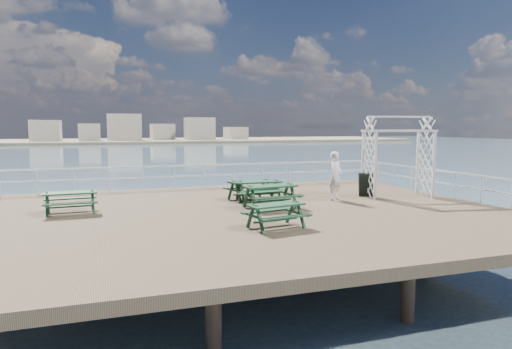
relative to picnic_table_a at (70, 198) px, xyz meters
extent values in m
cube|color=brown|center=(5.73, -1.54, -0.68)|extent=(18.00, 14.00, 0.30)
plane|color=#405A6D|center=(5.73, 38.46, -2.53)|extent=(300.00, 300.00, 0.00)
cube|color=tan|center=(20.73, 133.46, -2.13)|extent=(160.00, 40.00, 0.80)
cube|color=beige|center=(-14.27, 130.46, 1.27)|extent=(8.00, 8.00, 6.00)
cube|color=beige|center=(-2.27, 130.46, 0.77)|extent=(6.00, 8.00, 5.00)
cube|color=beige|center=(7.73, 130.46, 2.27)|extent=(10.00, 8.00, 8.00)
cube|color=beige|center=(19.73, 130.46, 0.77)|extent=(7.00, 8.00, 5.00)
cube|color=beige|center=(30.73, 130.46, 1.77)|extent=(9.00, 8.00, 7.00)
cube|color=beige|center=(43.73, 130.46, 0.27)|extent=(6.00, 8.00, 4.00)
cylinder|color=brown|center=(-1.77, 3.96, -1.88)|extent=(0.36, 0.36, 2.10)
cylinder|color=brown|center=(13.23, 3.96, -1.88)|extent=(0.36, 0.36, 2.10)
cube|color=silver|center=(5.73, 5.31, 0.52)|extent=(17.70, 0.07, 0.07)
cube|color=silver|center=(5.73, 5.31, 0.02)|extent=(17.70, 0.05, 0.05)
cube|color=silver|center=(14.58, -1.54, 0.52)|extent=(0.07, 13.70, 0.07)
cube|color=silver|center=(14.58, -1.54, 0.02)|extent=(0.05, 13.70, 0.05)
cube|color=#13351F|center=(0.00, 0.00, 0.17)|extent=(1.73, 0.74, 0.06)
cube|color=#13351F|center=(-0.03, 0.56, -0.10)|extent=(1.71, 0.32, 0.05)
cube|color=#13351F|center=(0.03, -0.56, -0.10)|extent=(1.71, 0.32, 0.05)
cube|color=#13351F|center=(-0.71, -0.04, -0.12)|extent=(0.14, 1.37, 0.06)
cube|color=#13351F|center=(0.71, 0.04, -0.12)|extent=(0.14, 1.37, 0.06)
cube|color=#13351F|center=(-0.72, 0.25, -0.17)|extent=(0.10, 0.49, 0.83)
cube|color=#13351F|center=(-0.69, -0.32, -0.17)|extent=(0.10, 0.49, 0.83)
cube|color=#13351F|center=(0.69, 0.32, -0.17)|extent=(0.10, 0.49, 0.83)
cube|color=#13351F|center=(0.72, -0.25, -0.17)|extent=(0.10, 0.49, 0.83)
cube|color=#13351F|center=(0.00, 0.00, -0.29)|extent=(1.51, 0.15, 0.06)
cube|color=#13351F|center=(6.88, 0.58, 0.21)|extent=(1.79, 0.70, 0.06)
cube|color=#13351F|center=(6.88, 1.18, -0.08)|extent=(1.79, 0.25, 0.05)
cube|color=#13351F|center=(6.88, -0.02, -0.08)|extent=(1.79, 0.25, 0.05)
cube|color=#13351F|center=(6.13, 0.58, -0.10)|extent=(0.08, 1.44, 0.06)
cube|color=#13351F|center=(7.63, 0.58, -0.10)|extent=(0.08, 1.44, 0.06)
cube|color=#13351F|center=(6.13, 0.88, -0.15)|extent=(0.08, 0.51, 0.87)
cube|color=#13351F|center=(6.13, 0.28, -0.15)|extent=(0.08, 0.51, 0.87)
cube|color=#13351F|center=(7.63, 0.87, -0.15)|extent=(0.08, 0.51, 0.87)
cube|color=#13351F|center=(7.63, 0.28, -0.15)|extent=(0.08, 0.51, 0.87)
cube|color=#13351F|center=(6.88, 0.58, -0.28)|extent=(1.59, 0.08, 0.06)
cube|color=#13351F|center=(6.65, 0.86, 0.20)|extent=(1.88, 1.08, 0.06)
cube|color=#13351F|center=(6.51, 1.43, -0.09)|extent=(1.78, 0.65, 0.05)
cube|color=#13351F|center=(6.78, 0.29, -0.09)|extent=(1.78, 0.65, 0.05)
cube|color=#13351F|center=(5.93, 0.69, -0.11)|extent=(0.41, 1.40, 0.06)
cube|color=#13351F|center=(7.36, 1.03, -0.11)|extent=(0.41, 1.40, 0.06)
cube|color=#13351F|center=(5.86, 0.97, -0.15)|extent=(0.20, 0.51, 0.86)
cube|color=#13351F|center=(6.00, 0.40, -0.15)|extent=(0.20, 0.51, 0.86)
cube|color=#13351F|center=(7.29, 1.32, -0.15)|extent=(0.20, 0.51, 0.86)
cube|color=#13351F|center=(7.43, 0.75, -0.15)|extent=(0.20, 0.51, 0.86)
cube|color=#13351F|center=(6.65, 0.86, -0.28)|extent=(1.55, 0.45, 0.06)
cube|color=#13351F|center=(5.75, -4.26, 0.14)|extent=(1.73, 0.93, 0.05)
cube|color=#13351F|center=(5.65, -3.72, -0.12)|extent=(1.65, 0.53, 0.05)
cube|color=#13351F|center=(5.85, -4.79, -0.12)|extent=(1.65, 0.53, 0.05)
cube|color=#13351F|center=(5.08, -4.39, -0.14)|extent=(0.32, 1.31, 0.05)
cube|color=#13351F|center=(6.42, -4.13, -0.14)|extent=(0.32, 1.31, 0.05)
cube|color=#13351F|center=(5.03, -4.12, -0.18)|extent=(0.16, 0.48, 0.80)
cube|color=#13351F|center=(5.13, -4.65, -0.18)|extent=(0.16, 0.48, 0.80)
cube|color=#13351F|center=(6.37, -3.86, -0.18)|extent=(0.16, 0.48, 0.80)
cube|color=#13351F|center=(6.47, -4.40, -0.18)|extent=(0.16, 0.48, 0.80)
cube|color=#13351F|center=(5.75, -4.26, -0.30)|extent=(1.44, 0.34, 0.05)
cube|color=#13351F|center=(6.73, -1.15, 0.25)|extent=(1.98, 0.96, 0.06)
cube|color=#13351F|center=(6.65, -0.52, -0.05)|extent=(1.92, 0.49, 0.05)
cube|color=#13351F|center=(6.81, -1.78, -0.05)|extent=(1.92, 0.49, 0.05)
cube|color=#13351F|center=(5.94, -1.25, -0.07)|extent=(0.27, 1.53, 0.06)
cube|color=#13351F|center=(7.52, -1.05, -0.07)|extent=(0.27, 1.53, 0.06)
cube|color=#13351F|center=(5.91, -0.93, -0.13)|extent=(0.15, 0.55, 0.93)
cube|color=#13351F|center=(5.98, -1.56, -0.13)|extent=(0.15, 0.55, 0.93)
cube|color=#13351F|center=(7.48, -0.74, -0.13)|extent=(0.15, 0.55, 0.93)
cube|color=#13351F|center=(7.56, -1.37, -0.13)|extent=(0.15, 0.55, 0.93)
cube|color=#13351F|center=(6.73, -1.15, -0.26)|extent=(1.69, 0.29, 0.06)
cube|color=silver|center=(11.34, -0.76, 0.82)|extent=(0.12, 0.12, 2.70)
cube|color=silver|center=(11.59, 0.56, 0.82)|extent=(0.12, 0.12, 2.70)
cube|color=silver|center=(13.76, -1.23, 0.82)|extent=(0.12, 0.12, 2.70)
cube|color=silver|center=(14.02, 0.10, 0.82)|extent=(0.12, 0.12, 2.70)
cube|color=silver|center=(12.55, -0.99, 2.21)|extent=(2.67, 0.60, 0.09)
cube|color=silver|center=(12.80, 0.33, 2.21)|extent=(2.67, 0.60, 0.09)
cube|color=silver|center=(12.68, -0.33, 2.79)|extent=(2.66, 0.59, 0.08)
cube|color=black|center=(11.42, -0.04, -0.05)|extent=(0.65, 0.45, 0.99)
cube|color=black|center=(11.49, 0.15, -0.05)|extent=(0.65, 0.45, 0.99)
imported|color=white|center=(9.81, -0.32, 0.43)|extent=(0.84, 0.79, 1.93)
camera|label=1|loc=(1.07, -16.31, 2.38)|focal=32.00mm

